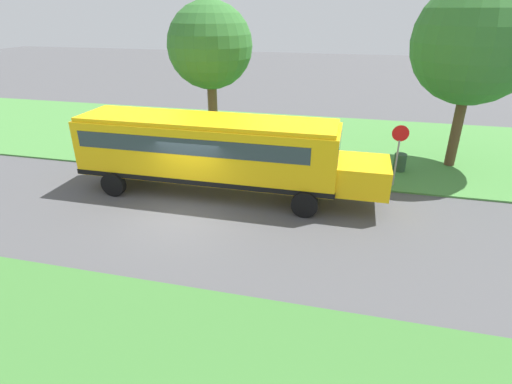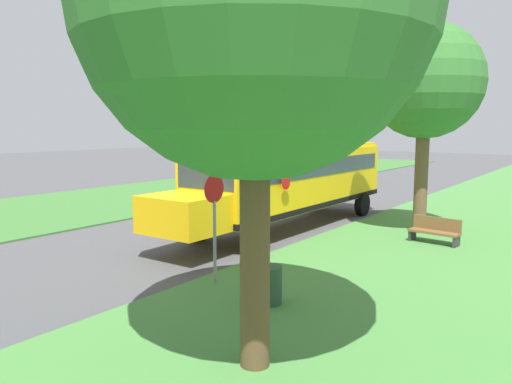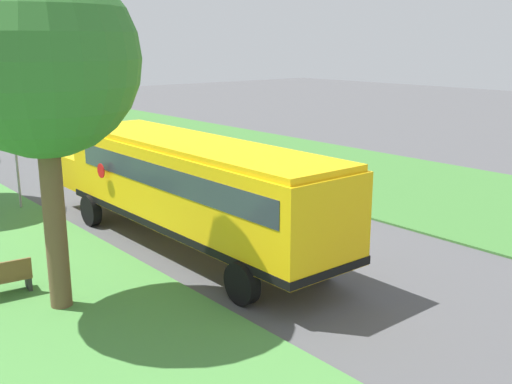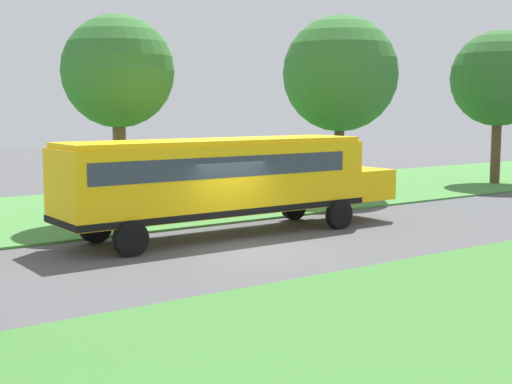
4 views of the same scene
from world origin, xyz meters
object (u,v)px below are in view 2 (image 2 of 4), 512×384
Objects in this scene: oak_tree_beside_bus at (427,81)px; stop_sign at (214,216)px; park_bench at (435,231)px; pickup_truck at (324,171)px; oak_tree_roadside_mid at (255,0)px; school_bus at (291,178)px; trash_bin at (269,286)px.

stop_sign is (2.22, 8.79, -3.70)m from oak_tree_beside_bus.
stop_sign is 8.15m from park_bench.
oak_tree_roadside_mid is (-10.51, 22.06, 4.65)m from pickup_truck.
school_bus is at bearing 1.34° from park_bench.
school_bus reaches higher than pickup_truck.
school_bus is at bearing 112.37° from pickup_truck.
pickup_truck is 0.64× the size of oak_tree_roadside_mid.
school_bus is 4.53× the size of stop_sign.
oak_tree_beside_bus is at bearing -162.09° from school_bus.
oak_tree_beside_bus is at bearing -104.21° from stop_sign.
oak_tree_beside_bus is 0.89× the size of oak_tree_roadside_mid.
stop_sign is (3.21, -2.78, -3.99)m from oak_tree_roadside_mid.
pickup_truck reaches higher than trash_bin.
oak_tree_roadside_mid is 11.48m from park_bench.
trash_bin is at bearing 80.95° from park_bench.
oak_tree_roadside_mid is at bearing 115.47° from pickup_truck.
school_bus is at bearing -72.03° from stop_sign.
school_bus reaches higher than stop_sign.
oak_tree_roadside_mid is at bearing 119.46° from trash_bin.
pickup_truck is (4.93, -11.98, -0.85)m from school_bus.
trash_bin is (-4.23, 7.70, -1.47)m from school_bus.
stop_sign is at bearing 75.79° from oak_tree_beside_bus.
school_bus is at bearing -61.21° from trash_bin.
oak_tree_roadside_mid reaches higher than stop_sign.
school_bus is 12.13m from oak_tree_roadside_mid.
school_bus reaches higher than trash_bin.
park_bench is at bearing -99.05° from trash_bin.
stop_sign reaches higher than pickup_truck.
oak_tree_beside_bus reaches higher than trash_bin.
park_bench is at bearing -112.70° from stop_sign.
oak_tree_beside_bus reaches higher than stop_sign.
stop_sign is at bearing 107.97° from school_bus.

